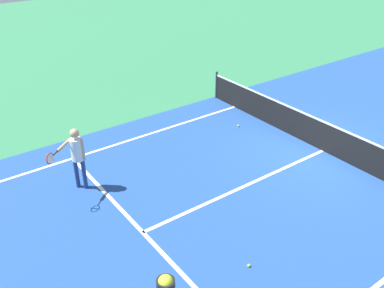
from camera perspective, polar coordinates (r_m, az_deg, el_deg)
name	(u,v)px	position (r m, az deg, el deg)	size (l,w,h in m)	color
ground_plane	(323,151)	(13.70, 17.11, -0.86)	(60.00, 60.00, 0.00)	#337F51
court_surface_inbounds	(323,151)	(13.69, 17.11, -0.86)	(10.62, 24.40, 0.00)	#234C93
line_sideline_left	(87,154)	(13.31, -13.90, -1.29)	(0.10, 11.89, 0.01)	white
line_service_near	(143,232)	(10.05, -6.62, -11.68)	(8.22, 0.10, 0.01)	white
line_center_service	(246,186)	(11.58, 7.21, -5.55)	(0.10, 6.40, 0.01)	white
net	(325,137)	(13.47, 17.41, 0.96)	(10.51, 0.09, 1.07)	#33383D
player_near	(76,152)	(11.22, -15.23, -1.09)	(0.73, 1.10, 1.74)	navy
ball_hopper	(166,285)	(7.97, -3.54, -18.29)	(0.34, 0.34, 0.87)	black
tennis_ball_near_net	(238,126)	(14.62, 6.24, 2.45)	(0.07, 0.07, 0.07)	#CCE033
tennis_ball_mid_court	(249,266)	(9.26, 7.63, -15.84)	(0.07, 0.07, 0.07)	#CCE033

